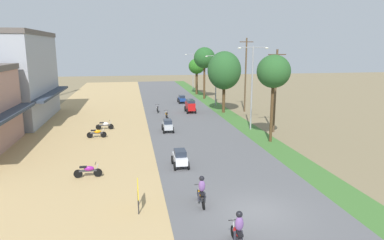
{
  "coord_description": "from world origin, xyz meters",
  "views": [
    {
      "loc": [
        -6.12,
        -15.39,
        8.31
      ],
      "look_at": [
        -0.75,
        14.9,
        1.81
      ],
      "focal_mm": 32.18,
      "sensor_mm": 36.0,
      "label": 1
    }
  ],
  "objects_px": {
    "parked_motorbike_third": "(105,125)",
    "streetlamp_mid": "(216,76)",
    "car_sedan_blue": "(182,99)",
    "median_tree_nearest": "(274,72)",
    "car_van_red": "(190,105)",
    "motorbike_ahead_second": "(201,191)",
    "utility_pole_near": "(246,74)",
    "motorbike_foreground_rider": "(238,230)",
    "utility_pole_far": "(275,90)",
    "parked_motorbike_second": "(97,133)",
    "streetlamp_near": "(252,83)",
    "median_tree_second": "(224,71)",
    "car_hatchback_silver": "(168,125)",
    "streetlamp_far": "(193,69)",
    "median_tree_fourth": "(197,67)",
    "car_hatchback_white": "(180,158)",
    "motorbike_ahead_third": "(167,115)",
    "median_tree_third": "(204,58)",
    "street_signboard": "(138,191)",
    "motorbike_ahead_fourth": "(157,108)",
    "parked_motorbike_nearest": "(88,170)"
  },
  "relations": [
    {
      "from": "streetlamp_near",
      "to": "streetlamp_far",
      "type": "relative_size",
      "value": 1.18
    },
    {
      "from": "streetlamp_mid",
      "to": "motorbike_ahead_third",
      "type": "distance_m",
      "value": 11.92
    },
    {
      "from": "median_tree_fourth",
      "to": "utility_pole_near",
      "type": "height_order",
      "value": "utility_pole_near"
    },
    {
      "from": "streetlamp_mid",
      "to": "parked_motorbike_second",
      "type": "bearing_deg",
      "value": -134.23
    },
    {
      "from": "median_tree_nearest",
      "to": "car_van_red",
      "type": "height_order",
      "value": "median_tree_nearest"
    },
    {
      "from": "parked_motorbike_second",
      "to": "streetlamp_near",
      "type": "bearing_deg",
      "value": 2.69
    },
    {
      "from": "streetlamp_far",
      "to": "median_tree_fourth",
      "type": "bearing_deg",
      "value": -93.68
    },
    {
      "from": "median_tree_second",
      "to": "motorbike_ahead_fourth",
      "type": "xyz_separation_m",
      "value": [
        -8.43,
        1.59,
        -4.86
      ]
    },
    {
      "from": "median_tree_fourth",
      "to": "car_van_red",
      "type": "distance_m",
      "value": 18.27
    },
    {
      "from": "median_tree_fourth",
      "to": "car_hatchback_white",
      "type": "xyz_separation_m",
      "value": [
        -8.36,
        -37.58,
        -4.21
      ]
    },
    {
      "from": "utility_pole_near",
      "to": "utility_pole_far",
      "type": "bearing_deg",
      "value": -93.76
    },
    {
      "from": "streetlamp_near",
      "to": "motorbike_foreground_rider",
      "type": "height_order",
      "value": "streetlamp_near"
    },
    {
      "from": "streetlamp_far",
      "to": "car_hatchback_silver",
      "type": "relative_size",
      "value": 3.56
    },
    {
      "from": "streetlamp_near",
      "to": "utility_pole_far",
      "type": "height_order",
      "value": "streetlamp_near"
    },
    {
      "from": "median_tree_nearest",
      "to": "utility_pole_far",
      "type": "relative_size",
      "value": 0.94
    },
    {
      "from": "car_sedan_blue",
      "to": "motorbike_foreground_rider",
      "type": "bearing_deg",
      "value": -94.89
    },
    {
      "from": "streetlamp_far",
      "to": "street_signboard",
      "type": "bearing_deg",
      "value": -103.44
    },
    {
      "from": "parked_motorbike_third",
      "to": "utility_pole_far",
      "type": "height_order",
      "value": "utility_pole_far"
    },
    {
      "from": "utility_pole_near",
      "to": "motorbike_ahead_third",
      "type": "distance_m",
      "value": 11.95
    },
    {
      "from": "parked_motorbike_third",
      "to": "utility_pole_near",
      "type": "xyz_separation_m",
      "value": [
        17.44,
        7.47,
        4.39
      ]
    },
    {
      "from": "median_tree_fourth",
      "to": "streetlamp_near",
      "type": "xyz_separation_m",
      "value": [
        0.36,
        -27.61,
        -0.09
      ]
    },
    {
      "from": "median_tree_fourth",
      "to": "streetlamp_far",
      "type": "xyz_separation_m",
      "value": [
        0.36,
        5.6,
        -0.74
      ]
    },
    {
      "from": "parked_motorbike_nearest",
      "to": "median_tree_fourth",
      "type": "distance_m",
      "value": 41.39
    },
    {
      "from": "street_signboard",
      "to": "motorbike_foreground_rider",
      "type": "xyz_separation_m",
      "value": [
        4.04,
        -4.18,
        -0.25
      ]
    },
    {
      "from": "streetlamp_far",
      "to": "car_van_red",
      "type": "xyz_separation_m",
      "value": [
        -4.51,
        -22.95,
        -3.19
      ]
    },
    {
      "from": "median_tree_third",
      "to": "motorbike_foreground_rider",
      "type": "distance_m",
      "value": 43.3
    },
    {
      "from": "motorbike_ahead_second",
      "to": "motorbike_ahead_third",
      "type": "distance_m",
      "value": 22.94
    },
    {
      "from": "parked_motorbike_third",
      "to": "motorbike_ahead_second",
      "type": "distance_m",
      "value": 19.66
    },
    {
      "from": "streetlamp_far",
      "to": "parked_motorbike_second",
      "type": "bearing_deg",
      "value": -114.17
    },
    {
      "from": "car_van_red",
      "to": "streetlamp_near",
      "type": "bearing_deg",
      "value": -66.26
    },
    {
      "from": "parked_motorbike_second",
      "to": "utility_pole_far",
      "type": "distance_m",
      "value": 17.61
    },
    {
      "from": "streetlamp_far",
      "to": "motorbike_ahead_second",
      "type": "relative_size",
      "value": 3.97
    },
    {
      "from": "utility_pole_near",
      "to": "motorbike_ahead_third",
      "type": "bearing_deg",
      "value": -163.36
    },
    {
      "from": "median_tree_fourth",
      "to": "car_hatchback_white",
      "type": "height_order",
      "value": "median_tree_fourth"
    },
    {
      "from": "parked_motorbike_nearest",
      "to": "car_van_red",
      "type": "distance_m",
      "value": 23.56
    },
    {
      "from": "utility_pole_near",
      "to": "car_sedan_blue",
      "type": "distance_m",
      "value": 11.64
    },
    {
      "from": "car_van_red",
      "to": "median_tree_fourth",
      "type": "bearing_deg",
      "value": 76.54
    },
    {
      "from": "utility_pole_near",
      "to": "car_van_red",
      "type": "xyz_separation_m",
      "value": [
        -7.24,
        0.25,
        -3.92
      ]
    },
    {
      "from": "median_tree_second",
      "to": "car_hatchback_silver",
      "type": "height_order",
      "value": "median_tree_second"
    },
    {
      "from": "streetlamp_far",
      "to": "motorbike_foreground_rider",
      "type": "height_order",
      "value": "streetlamp_far"
    },
    {
      "from": "parked_motorbike_second",
      "to": "median_tree_nearest",
      "type": "distance_m",
      "value": 16.91
    },
    {
      "from": "utility_pole_far",
      "to": "car_hatchback_silver",
      "type": "height_order",
      "value": "utility_pole_far"
    },
    {
      "from": "median_tree_nearest",
      "to": "car_sedan_blue",
      "type": "height_order",
      "value": "median_tree_nearest"
    },
    {
      "from": "parked_motorbike_second",
      "to": "utility_pole_near",
      "type": "relative_size",
      "value": 0.19
    },
    {
      "from": "car_sedan_blue",
      "to": "streetlamp_mid",
      "type": "bearing_deg",
      "value": -36.02
    },
    {
      "from": "streetlamp_near",
      "to": "utility_pole_near",
      "type": "distance_m",
      "value": 10.38
    },
    {
      "from": "streetlamp_mid",
      "to": "streetlamp_far",
      "type": "distance_m",
      "value": 18.28
    },
    {
      "from": "parked_motorbike_third",
      "to": "streetlamp_mid",
      "type": "xyz_separation_m",
      "value": [
        14.71,
        12.38,
        3.71
      ]
    },
    {
      "from": "median_tree_nearest",
      "to": "motorbike_ahead_second",
      "type": "distance_m",
      "value": 15.26
    },
    {
      "from": "streetlamp_mid",
      "to": "car_sedan_blue",
      "type": "distance_m",
      "value": 6.53
    }
  ]
}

